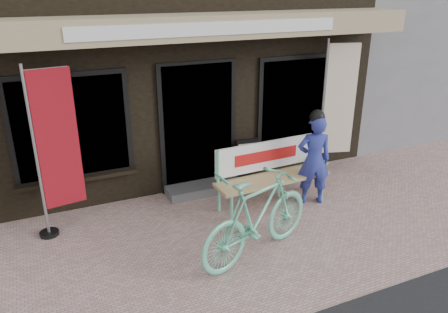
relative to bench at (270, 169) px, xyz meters
name	(u,v)px	position (x,y,z in m)	size (l,w,h in m)	color
ground	(251,243)	(-0.81, -0.95, -0.60)	(70.00, 70.00, 0.00)	tan
storefront	(145,1)	(-0.81, 4.01, 2.39)	(7.00, 6.77, 6.00)	black
neighbor_right_near	(424,3)	(7.69, 4.55, 2.20)	(10.00, 7.00, 5.60)	slate
bench	(270,169)	(0.00, 0.00, 0.00)	(1.90, 0.57, 1.02)	#65C6A2
person	(314,158)	(0.65, -0.25, 0.17)	(0.62, 0.51, 1.56)	navy
bicycle	(258,217)	(-0.87, -1.22, -0.03)	(0.53, 1.89, 1.14)	#65C6A2
nobori_red	(55,150)	(-3.09, 0.44, 0.65)	(0.72, 0.30, 2.42)	gray
nobori_cream	(336,107)	(1.66, 0.58, 0.68)	(0.74, 0.35, 2.48)	gray
menu_stand	(247,161)	(0.04, 0.85, -0.18)	(0.42, 0.14, 0.82)	black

